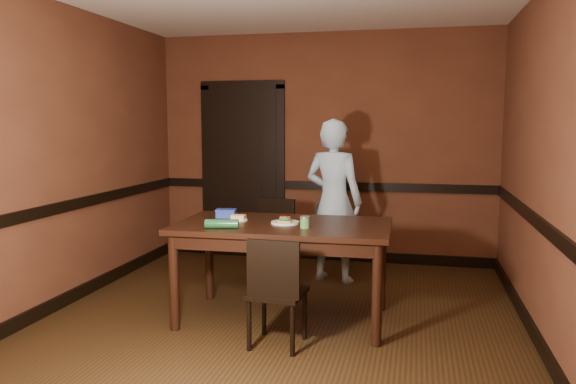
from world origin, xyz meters
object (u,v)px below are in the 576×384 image
at_px(person, 334,201).
at_px(cheese_saucer, 239,218).
at_px(chair_near, 278,291).
at_px(dining_table, 283,272).
at_px(chair_far, 275,243).
at_px(sandwich_plate, 285,221).
at_px(sauce_jar, 305,222).
at_px(food_tub, 226,213).

relative_size(person, cheese_saucer, 10.97).
bearing_deg(chair_near, dining_table, -76.82).
xyz_separation_m(chair_far, sandwich_plate, (0.34, -0.97, 0.40)).
bearing_deg(sandwich_plate, chair_near, -82.72).
bearing_deg(sandwich_plate, person, 80.36).
xyz_separation_m(chair_far, person, (0.55, 0.30, 0.41)).
distance_m(person, sauce_jar, 1.44).
distance_m(sandwich_plate, sauce_jar, 0.26).
height_order(dining_table, food_tub, food_tub).
bearing_deg(chair_far, sandwich_plate, -62.55).
bearing_deg(sauce_jar, person, 89.41).
relative_size(cheese_saucer, food_tub, 0.82).
height_order(chair_near, sauce_jar, sauce_jar).
height_order(chair_far, chair_near, chair_far).
bearing_deg(chair_far, person, 36.84).
relative_size(chair_far, sauce_jar, 9.12).
height_order(sauce_jar, cheese_saucer, sauce_jar).
relative_size(dining_table, person, 1.04).
xyz_separation_m(dining_table, person, (0.24, 1.26, 0.43)).
bearing_deg(dining_table, sauce_jar, -39.49).
height_order(person, food_tub, person).
bearing_deg(person, sauce_jar, 105.37).
height_order(dining_table, sandwich_plate, sandwich_plate).
relative_size(dining_table, chair_near, 2.11).
distance_m(person, cheese_saucer, 1.37).
xyz_separation_m(sandwich_plate, sauce_jar, (0.20, -0.17, 0.03)).
bearing_deg(cheese_saucer, sandwich_plate, -6.87).
xyz_separation_m(dining_table, sauce_jar, (0.22, -0.17, 0.46)).
relative_size(dining_table, chair_far, 2.01).
bearing_deg(chair_near, sauce_jar, -105.70).
relative_size(dining_table, food_tub, 9.36).
bearing_deg(person, food_tub, 70.24).
distance_m(dining_table, sauce_jar, 0.54).
distance_m(sandwich_plate, cheese_saucer, 0.42).
bearing_deg(person, cheese_saucer, 78.47).
xyz_separation_m(person, sandwich_plate, (-0.22, -1.27, -0.01)).
xyz_separation_m(chair_near, cheese_saucer, (-0.49, 0.59, 0.43)).
bearing_deg(sauce_jar, chair_far, 115.46).
bearing_deg(chair_near, cheese_saucer, -46.33).
distance_m(chair_near, sandwich_plate, 0.69).
relative_size(sauce_jar, cheese_saucer, 0.62).
xyz_separation_m(dining_table, chair_near, (0.09, -0.54, 0.00)).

